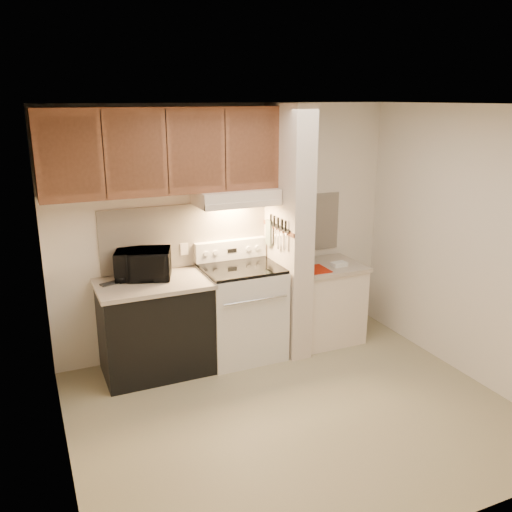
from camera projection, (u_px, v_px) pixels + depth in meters
floor at (294, 411)px, 4.58m from camera, size 3.60×3.60×0.00m
ceiling at (301, 105)px, 3.87m from camera, size 3.60×3.60×0.00m
wall_back at (228, 229)px, 5.54m from camera, size 3.60×2.50×0.02m
wall_left at (53, 305)px, 3.53m from camera, size 0.02×3.00×2.50m
wall_right at (472, 246)px, 4.92m from camera, size 0.02×3.00×2.50m
backsplash at (229, 231)px, 5.54m from camera, size 2.60×0.02×0.63m
range_body at (242, 313)px, 5.46m from camera, size 0.76×0.65×0.92m
oven_window at (254, 320)px, 5.17m from camera, size 0.50×0.01×0.30m
oven_handle at (256, 300)px, 5.08m from camera, size 0.65×0.02×0.02m
cooktop at (241, 268)px, 5.33m from camera, size 0.74×0.64×0.03m
range_backguard at (231, 250)px, 5.55m from camera, size 0.76×0.08×0.20m
range_display at (232, 251)px, 5.51m from camera, size 0.10×0.01×0.04m
range_knob_left_outer at (206, 254)px, 5.40m from camera, size 0.05×0.02×0.05m
range_knob_left_inner at (216, 253)px, 5.44m from camera, size 0.05×0.02×0.05m
range_knob_right_inner at (248, 249)px, 5.58m from camera, size 0.05×0.02×0.05m
range_knob_right_outer at (257, 248)px, 5.61m from camera, size 0.05×0.02×0.05m
dishwasher_front at (156, 329)px, 5.14m from camera, size 1.00×0.63×0.87m
left_countertop at (153, 284)px, 5.01m from camera, size 1.04×0.67×0.04m
spoon_rest at (112, 283)px, 4.95m from camera, size 0.24×0.14×0.02m
teal_jar at (156, 275)px, 5.06m from camera, size 0.09×0.09×0.09m
outlet at (184, 249)px, 5.38m from camera, size 0.08×0.01×0.12m
microwave at (143, 264)px, 5.07m from camera, size 0.58×0.48×0.28m
partition_pillar at (288, 232)px, 5.43m from camera, size 0.22×0.70×2.50m
pillar_trim at (278, 228)px, 5.37m from camera, size 0.01×0.70×0.04m
knife_strip at (280, 227)px, 5.32m from camera, size 0.02×0.42×0.04m
knife_blade_a at (286, 241)px, 5.21m from camera, size 0.01×0.03×0.16m
knife_handle_a at (286, 226)px, 5.17m from camera, size 0.02×0.02×0.10m
knife_blade_b at (281, 240)px, 5.29m from camera, size 0.01×0.04×0.18m
knife_handle_b at (282, 224)px, 5.23m from camera, size 0.02×0.02×0.10m
knife_blade_c at (278, 239)px, 5.35m from camera, size 0.01×0.04×0.20m
knife_handle_c at (278, 222)px, 5.31m from camera, size 0.02×0.02×0.10m
knife_blade_d at (275, 236)px, 5.40m from camera, size 0.01×0.04×0.16m
knife_handle_d at (274, 221)px, 5.38m from camera, size 0.02×0.02×0.10m
knife_blade_e at (272, 235)px, 5.48m from camera, size 0.01×0.04×0.18m
knife_handle_e at (271, 219)px, 5.46m from camera, size 0.02×0.02×0.10m
oven_mitt at (269, 233)px, 5.54m from camera, size 0.03×0.11×0.26m
right_cab_base at (325, 304)px, 5.85m from camera, size 0.70×0.60×0.81m
right_countertop at (326, 266)px, 5.73m from camera, size 0.74×0.64×0.04m
red_folder at (317, 269)px, 5.55m from camera, size 0.21×0.29×0.01m
white_box at (339, 264)px, 5.67m from camera, size 0.17×0.12×0.04m
range_hood at (236, 197)px, 5.24m from camera, size 0.78×0.44×0.15m
hood_lip at (244, 205)px, 5.07m from camera, size 0.78×0.04×0.06m
upper_cabinets at (163, 151)px, 4.89m from camera, size 2.18×0.33×0.77m
cab_door_a at (69, 156)px, 4.43m from camera, size 0.46×0.01×0.63m
cab_gap_a at (104, 155)px, 4.53m from camera, size 0.01×0.01×0.73m
cab_door_b at (136, 154)px, 4.64m from camera, size 0.46×0.01×0.63m
cab_gap_b at (167, 152)px, 4.74m from camera, size 0.01×0.01×0.73m
cab_door_c at (197, 151)px, 4.85m from camera, size 0.46×0.01×0.63m
cab_gap_c at (225, 150)px, 4.96m from camera, size 0.01×0.01×0.73m
cab_door_d at (253, 149)px, 5.06m from camera, size 0.46×0.01×0.63m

